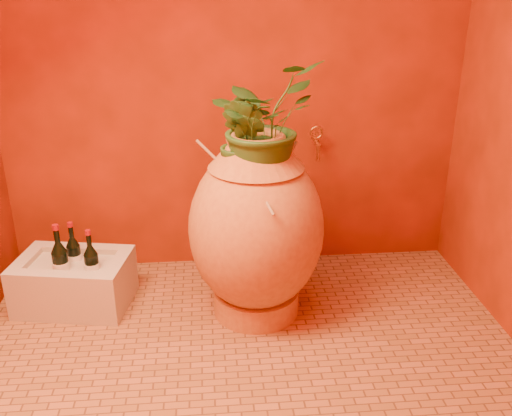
{
  "coord_description": "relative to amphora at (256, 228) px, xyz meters",
  "views": [
    {
      "loc": [
        -0.15,
        -2.04,
        1.6
      ],
      "look_at": [
        0.06,
        0.35,
        0.6
      ],
      "focal_mm": 40.0,
      "sensor_mm": 36.0,
      "label": 1
    }
  ],
  "objects": [
    {
      "name": "floor",
      "position": [
        -0.07,
        -0.43,
        -0.46
      ],
      "size": [
        2.5,
        2.5,
        0.0
      ],
      "primitive_type": "plane",
      "color": "brown",
      "rests_on": "ground"
    },
    {
      "name": "wall_back",
      "position": [
        -0.07,
        0.57,
        0.79
      ],
      "size": [
        2.5,
        0.02,
        2.5
      ],
      "primitive_type": "cube",
      "color": "#5E1C05",
      "rests_on": "ground"
    },
    {
      "name": "amphora",
      "position": [
        0.0,
        0.0,
        0.0
      ],
      "size": [
        0.81,
        0.81,
        0.93
      ],
      "rotation": [
        0.0,
        0.0,
        -0.31
      ],
      "color": "#B57633",
      "rests_on": "floor"
    },
    {
      "name": "stone_basin",
      "position": [
        -0.92,
        0.15,
        -0.34
      ],
      "size": [
        0.61,
        0.47,
        0.26
      ],
      "rotation": [
        0.0,
        0.0,
        -0.18
      ],
      "color": "#BAB29B",
      "rests_on": "floor"
    },
    {
      "name": "wine_bottle_a",
      "position": [
        -0.92,
        0.2,
        -0.21
      ],
      "size": [
        0.07,
        0.07,
        0.3
      ],
      "color": "black",
      "rests_on": "stone_basin"
    },
    {
      "name": "wine_bottle_b",
      "position": [
        -0.96,
        0.09,
        -0.2
      ],
      "size": [
        0.08,
        0.08,
        0.33
      ],
      "color": "black",
      "rests_on": "stone_basin"
    },
    {
      "name": "wine_bottle_c",
      "position": [
        -0.81,
        0.09,
        -0.21
      ],
      "size": [
        0.07,
        0.07,
        0.3
      ],
      "color": "black",
      "rests_on": "stone_basin"
    },
    {
      "name": "wall_tap",
      "position": [
        0.37,
        0.48,
        0.29
      ],
      "size": [
        0.07,
        0.16,
        0.17
      ],
      "color": "#AB6727",
      "rests_on": "wall_back"
    },
    {
      "name": "plant_main",
      "position": [
        0.03,
        -0.0,
        0.52
      ],
      "size": [
        0.65,
        0.64,
        0.54
      ],
      "primitive_type": "imported",
      "rotation": [
        0.0,
        0.0,
        0.73
      ],
      "color": "#244E1B",
      "rests_on": "amphora"
    },
    {
      "name": "plant_side",
      "position": [
        -0.06,
        -0.03,
        0.44
      ],
      "size": [
        0.28,
        0.29,
        0.41
      ],
      "primitive_type": "imported",
      "rotation": [
        0.0,
        0.0,
        -0.9
      ],
      "color": "#244E1B",
      "rests_on": "amphora"
    }
  ]
}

